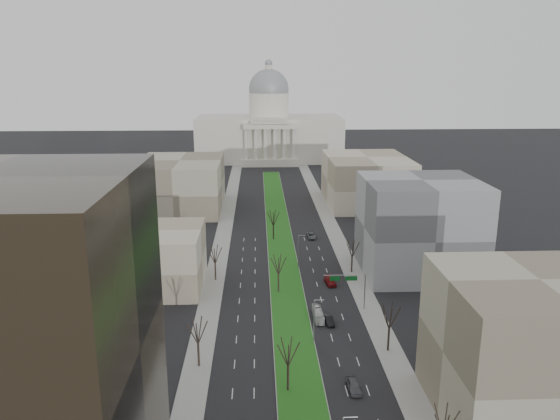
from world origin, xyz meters
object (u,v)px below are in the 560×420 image
object	(u,v)px
car_grey_far	(311,236)
car_black	(329,320)
car_grey_near	(354,385)
car_red	(330,281)
box_van	(318,314)

from	to	relation	value
car_grey_far	car_black	bearing A→B (deg)	-95.30
car_grey_near	car_red	xyz separation A→B (m)	(1.99, 44.70, -0.07)
car_grey_far	box_van	bearing A→B (deg)	-97.49
car_black	box_van	bearing A→B (deg)	126.72
car_grey_near	car_grey_far	world-z (taller)	car_grey_near
car_red	box_van	xyz separation A→B (m)	(-4.97, -18.55, 0.24)
box_van	car_grey_near	bearing A→B (deg)	-85.10
car_grey_near	car_black	distance (m)	23.81
car_black	car_grey_far	world-z (taller)	car_grey_far
car_red	car_grey_far	distance (m)	36.75
car_black	car_red	distance (m)	21.11
car_black	car_red	xyz separation A→B (m)	(2.94, 20.91, 0.07)
car_red	car_grey_far	xyz separation A→B (m)	(-0.97, 36.74, -0.04)
car_black	car_grey_far	xyz separation A→B (m)	(1.97, 57.65, 0.02)
car_black	box_van	distance (m)	3.13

